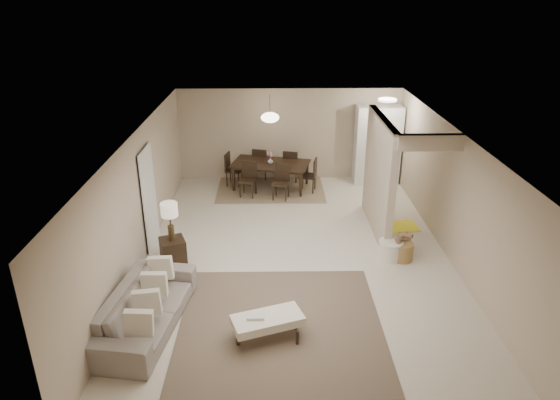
{
  "coord_description": "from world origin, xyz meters",
  "views": [
    {
      "loc": [
        -0.47,
        -8.68,
        4.94
      ],
      "look_at": [
        -0.32,
        0.43,
        1.05
      ],
      "focal_mm": 32.0,
      "sensor_mm": 36.0,
      "label": 1
    }
  ],
  "objects_px": {
    "pantry_cabinet": "(377,145)",
    "wicker_basket": "(402,251)",
    "sofa": "(146,308)",
    "side_table": "(173,251)",
    "ottoman_bench": "(268,321)",
    "dining_table": "(270,176)",
    "round_pouf": "(391,250)"
  },
  "relations": [
    {
      "from": "sofa",
      "to": "round_pouf",
      "type": "height_order",
      "value": "sofa"
    },
    {
      "from": "sofa",
      "to": "ottoman_bench",
      "type": "bearing_deg",
      "value": -90.47
    },
    {
      "from": "pantry_cabinet",
      "to": "wicker_basket",
      "type": "distance_m",
      "value": 4.38
    },
    {
      "from": "sofa",
      "to": "side_table",
      "type": "relative_size",
      "value": 4.73
    },
    {
      "from": "sofa",
      "to": "wicker_basket",
      "type": "bearing_deg",
      "value": -57.13
    },
    {
      "from": "ottoman_bench",
      "to": "round_pouf",
      "type": "xyz_separation_m",
      "value": [
        2.4,
        2.38,
        -0.12
      ]
    },
    {
      "from": "sofa",
      "to": "round_pouf",
      "type": "bearing_deg",
      "value": -55.65
    },
    {
      "from": "round_pouf",
      "to": "dining_table",
      "type": "relative_size",
      "value": 0.24
    },
    {
      "from": "sofa",
      "to": "dining_table",
      "type": "bearing_deg",
      "value": -9.62
    },
    {
      "from": "round_pouf",
      "to": "sofa",
      "type": "bearing_deg",
      "value": -154.19
    },
    {
      "from": "pantry_cabinet",
      "to": "dining_table",
      "type": "relative_size",
      "value": 1.06
    },
    {
      "from": "sofa",
      "to": "round_pouf",
      "type": "xyz_separation_m",
      "value": [
        4.29,
        2.08,
        -0.16
      ]
    },
    {
      "from": "pantry_cabinet",
      "to": "wicker_basket",
      "type": "xyz_separation_m",
      "value": [
        -0.28,
        -4.28,
        -0.87
      ]
    },
    {
      "from": "pantry_cabinet",
      "to": "round_pouf",
      "type": "height_order",
      "value": "pantry_cabinet"
    },
    {
      "from": "pantry_cabinet",
      "to": "wicker_basket",
      "type": "height_order",
      "value": "pantry_cabinet"
    },
    {
      "from": "ottoman_bench",
      "to": "round_pouf",
      "type": "height_order",
      "value": "ottoman_bench"
    },
    {
      "from": "round_pouf",
      "to": "wicker_basket",
      "type": "height_order",
      "value": "round_pouf"
    },
    {
      "from": "round_pouf",
      "to": "side_table",
      "type": "bearing_deg",
      "value": -178.86
    },
    {
      "from": "side_table",
      "to": "round_pouf",
      "type": "bearing_deg",
      "value": 1.14
    },
    {
      "from": "pantry_cabinet",
      "to": "dining_table",
      "type": "distance_m",
      "value": 2.99
    },
    {
      "from": "sofa",
      "to": "ottoman_bench",
      "type": "height_order",
      "value": "sofa"
    },
    {
      "from": "side_table",
      "to": "ottoman_bench",
      "type": "bearing_deg",
      "value": -51.21
    },
    {
      "from": "sofa",
      "to": "side_table",
      "type": "bearing_deg",
      "value": 7.1
    },
    {
      "from": "sofa",
      "to": "side_table",
      "type": "xyz_separation_m",
      "value": [
        0.05,
        1.99,
        -0.1
      ]
    },
    {
      "from": "dining_table",
      "to": "ottoman_bench",
      "type": "bearing_deg",
      "value": -76.83
    },
    {
      "from": "side_table",
      "to": "wicker_basket",
      "type": "distance_m",
      "value": 4.47
    },
    {
      "from": "ottoman_bench",
      "to": "wicker_basket",
      "type": "height_order",
      "value": "ottoman_bench"
    },
    {
      "from": "sofa",
      "to": "ottoman_bench",
      "type": "distance_m",
      "value": 1.92
    },
    {
      "from": "pantry_cabinet",
      "to": "side_table",
      "type": "distance_m",
      "value": 6.48
    },
    {
      "from": "side_table",
      "to": "dining_table",
      "type": "relative_size",
      "value": 0.25
    },
    {
      "from": "sofa",
      "to": "ottoman_bench",
      "type": "relative_size",
      "value": 2.03
    },
    {
      "from": "pantry_cabinet",
      "to": "dining_table",
      "type": "height_order",
      "value": "pantry_cabinet"
    }
  ]
}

